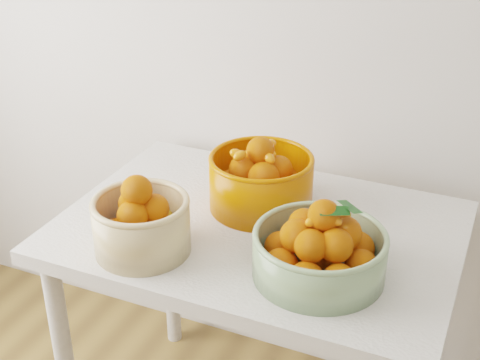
{
  "coord_description": "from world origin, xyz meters",
  "views": [
    {
      "loc": [
        0.13,
        0.25,
        1.64
      ],
      "look_at": [
        -0.42,
        1.51,
        0.92
      ],
      "focal_mm": 50.0,
      "sensor_mm": 36.0,
      "label": 1
    }
  ],
  "objects_px": {
    "bowl_green": "(320,250)",
    "bowl_orange": "(261,181)",
    "table": "(258,256)",
    "bowl_cream": "(141,223)"
  },
  "relations": [
    {
      "from": "bowl_green",
      "to": "table",
      "type": "bearing_deg",
      "value": 144.32
    },
    {
      "from": "bowl_green",
      "to": "bowl_orange",
      "type": "height_order",
      "value": "bowl_orange"
    },
    {
      "from": "bowl_orange",
      "to": "bowl_cream",
      "type": "bearing_deg",
      "value": -120.06
    },
    {
      "from": "bowl_cream",
      "to": "bowl_green",
      "type": "bearing_deg",
      "value": 9.48
    },
    {
      "from": "table",
      "to": "bowl_cream",
      "type": "distance_m",
      "value": 0.35
    },
    {
      "from": "table",
      "to": "bowl_cream",
      "type": "bearing_deg",
      "value": -134.19
    },
    {
      "from": "bowl_green",
      "to": "bowl_orange",
      "type": "bearing_deg",
      "value": 135.04
    },
    {
      "from": "table",
      "to": "bowl_orange",
      "type": "xyz_separation_m",
      "value": [
        -0.03,
        0.09,
        0.17
      ]
    },
    {
      "from": "table",
      "to": "bowl_green",
      "type": "height_order",
      "value": "bowl_green"
    },
    {
      "from": "bowl_green",
      "to": "bowl_orange",
      "type": "xyz_separation_m",
      "value": [
        -0.24,
        0.24,
        0.01
      ]
    }
  ]
}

